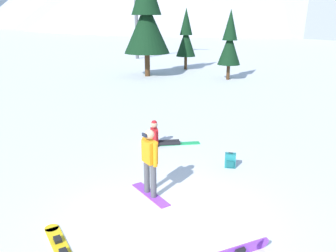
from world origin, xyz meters
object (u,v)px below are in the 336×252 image
(pine_tree_broad, at_px, (147,18))
(snowboarder_midground, at_px, (159,137))
(backpack_teal, at_px, (230,161))
(pine_tree_slender, at_px, (230,42))
(pine_tree_leaning, at_px, (186,36))
(snowboarder_foreground, at_px, (150,161))
(loose_snowboard_far_spare, at_px, (61,247))

(pine_tree_broad, bearing_deg, snowboarder_midground, -57.51)
(snowboarder_midground, relative_size, backpack_teal, 3.44)
(backpack_teal, height_order, pine_tree_slender, pine_tree_slender)
(pine_tree_leaning, height_order, pine_tree_broad, pine_tree_broad)
(pine_tree_slender, bearing_deg, pine_tree_broad, -167.04)
(snowboarder_foreground, distance_m, loose_snowboard_far_spare, 2.86)
(pine_tree_broad, bearing_deg, pine_tree_leaning, 77.07)
(backpack_teal, relative_size, pine_tree_slender, 0.10)
(backpack_teal, bearing_deg, loose_snowboard_far_spare, -108.07)
(snowboarder_midground, height_order, loose_snowboard_far_spare, snowboarder_midground)
(backpack_teal, height_order, pine_tree_broad, pine_tree_broad)
(snowboarder_midground, height_order, pine_tree_slender, pine_tree_slender)
(backpack_teal, distance_m, pine_tree_slender, 15.94)
(snowboarder_midground, distance_m, backpack_teal, 2.90)
(pine_tree_leaning, bearing_deg, loose_snowboard_far_spare, -70.70)
(pine_tree_leaning, relative_size, pine_tree_broad, 0.65)
(loose_snowboard_far_spare, relative_size, backpack_teal, 3.61)
(backpack_teal, bearing_deg, snowboarder_foreground, -115.75)
(pine_tree_slender, bearing_deg, snowboarder_midground, -81.15)
(backpack_teal, distance_m, pine_tree_leaning, 20.88)
(pine_tree_leaning, bearing_deg, snowboarder_midground, -67.85)
(snowboarder_foreground, height_order, pine_tree_broad, pine_tree_broad)
(snowboarder_midground, xyz_separation_m, pine_tree_broad, (-8.19, 12.86, 3.99))
(snowboarder_foreground, xyz_separation_m, pine_tree_leaning, (-8.68, 20.79, 1.85))
(loose_snowboard_far_spare, distance_m, pine_tree_leaning, 25.01)
(pine_tree_slender, bearing_deg, backpack_teal, -71.38)
(loose_snowboard_far_spare, bearing_deg, snowboarder_midground, 100.40)
(pine_tree_broad, bearing_deg, loose_snowboard_far_spare, -63.75)
(loose_snowboard_far_spare, relative_size, pine_tree_slender, 0.35)
(snowboarder_midground, distance_m, pine_tree_slender, 14.59)
(backpack_teal, height_order, pine_tree_leaning, pine_tree_leaning)
(snowboarder_foreground, height_order, snowboarder_midground, snowboarder_foreground)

